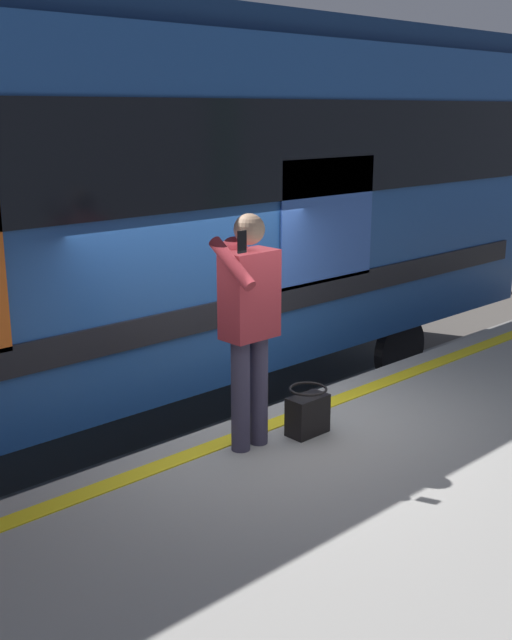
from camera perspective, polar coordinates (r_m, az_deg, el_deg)
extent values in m
plane|color=#4C4742|center=(6.91, -0.32, -14.24)|extent=(24.59, 24.59, 0.00)
cube|color=yellow|center=(6.29, 1.54, -7.52)|extent=(14.17, 0.16, 0.01)
cube|color=slate|center=(7.91, -7.70, -9.75)|extent=(18.80, 0.08, 0.16)
cube|color=slate|center=(9.03, -13.03, -6.76)|extent=(18.80, 0.08, 0.16)
cube|color=#1E478C|center=(7.64, -13.90, 7.99)|extent=(11.46, 3.07, 3.09)
cube|color=navy|center=(7.62, -14.74, 20.50)|extent=(11.23, 2.83, 0.24)
cube|color=black|center=(6.28, -7.10, 11.80)|extent=(10.89, 0.03, 0.90)
cube|color=black|center=(6.51, -6.70, -0.51)|extent=(10.89, 0.03, 0.24)
cube|color=#3359B2|center=(7.70, 5.35, 7.26)|extent=(1.31, 0.02, 1.22)
cylinder|color=black|center=(9.59, 10.50, -2.13)|extent=(0.84, 0.12, 0.84)
cylinder|color=black|center=(11.16, 0.37, 0.60)|extent=(0.84, 0.12, 0.84)
cylinder|color=#383347|center=(5.78, 0.19, -5.14)|extent=(0.14, 0.14, 0.85)
cylinder|color=#383347|center=(5.67, -1.14, -5.57)|extent=(0.14, 0.14, 0.85)
cube|color=maroon|center=(5.51, -0.49, 1.87)|extent=(0.40, 0.24, 0.63)
sphere|color=maroon|center=(5.56, -1.61, 5.13)|extent=(0.20, 0.20, 0.20)
sphere|color=tan|center=(5.42, -0.50, 6.68)|extent=(0.22, 0.22, 0.22)
cylinder|color=maroon|center=(5.69, 1.37, 1.65)|extent=(0.09, 0.09, 0.57)
cylinder|color=maroon|center=(5.24, -1.76, 4.16)|extent=(0.09, 0.42, 0.33)
cube|color=black|center=(5.14, -1.04, 5.76)|extent=(0.07, 0.02, 0.15)
cube|color=black|center=(6.05, 3.81, -6.97)|extent=(0.33, 0.18, 0.31)
torus|color=black|center=(5.97, 3.84, -5.07)|extent=(0.30, 0.30, 0.02)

